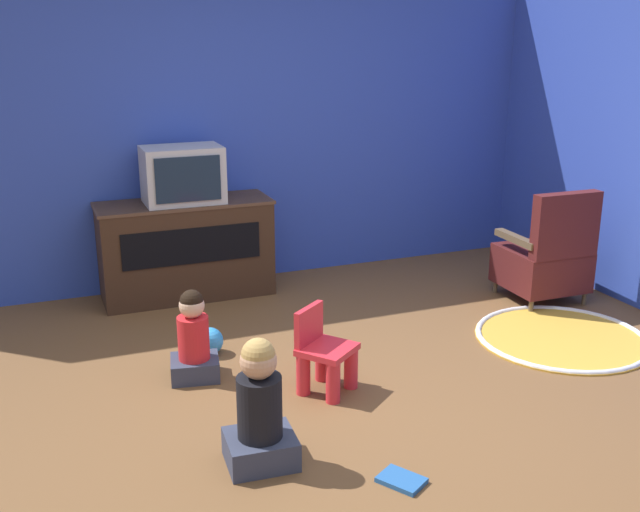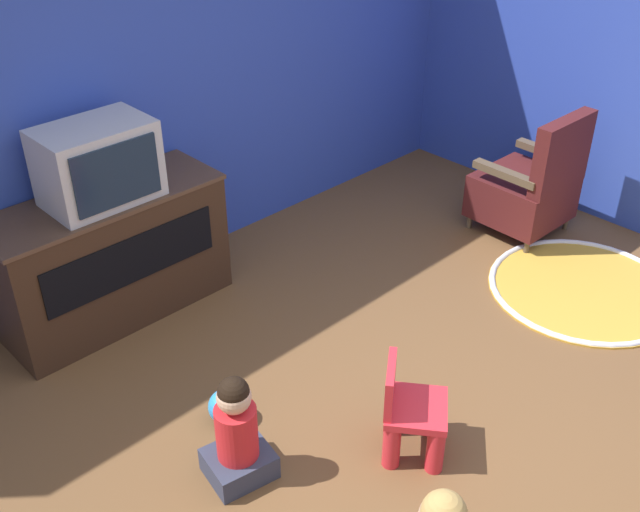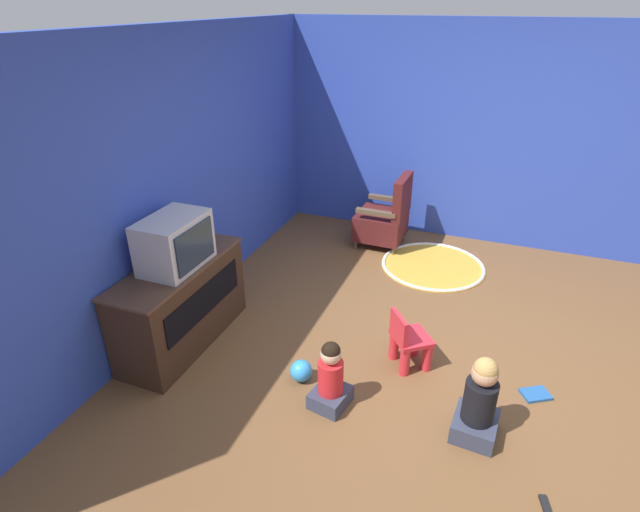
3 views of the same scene
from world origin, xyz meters
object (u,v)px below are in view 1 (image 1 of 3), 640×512
black_armchair (546,258)px  book (401,480)px  tv_cabinet (186,248)px  toy_ball (210,341)px  television (183,175)px  child_watching_center (260,410)px  yellow_kid_chair (324,357)px  child_watching_left (194,340)px

black_armchair → book: size_ratio=3.52×
tv_cabinet → toy_ball: size_ratio=7.54×
toy_ball → television: bearing=84.7°
child_watching_center → toy_ball: child_watching_center is taller
yellow_kid_chair → book: (-0.02, -0.99, -0.20)m
tv_cabinet → child_watching_center: (-0.18, -2.48, -0.11)m
black_armchair → child_watching_left: bearing=7.8°
black_armchair → book: 2.79m
yellow_kid_chair → book: yellow_kid_chair is taller
yellow_kid_chair → book: 1.01m
child_watching_left → tv_cabinet: bearing=90.2°
book → tv_cabinet: bearing=-24.3°
tv_cabinet → child_watching_center: 2.49m
child_watching_center → book: bearing=-31.7°
yellow_kid_chair → child_watching_center: 0.83m
black_armchair → child_watching_center: black_armchair is taller
tv_cabinet → book: 2.93m
toy_ball → book: (0.48, -1.73, -0.08)m
black_armchair → yellow_kid_chair: black_armchair is taller
child_watching_center → book: size_ratio=2.58×
television → toy_ball: 1.43m
book → television: bearing=-24.2°
tv_cabinet → book: size_ratio=5.24×
black_armchair → yellow_kid_chair: size_ratio=1.79×
book → child_watching_left: bearing=-7.3°
television → black_armchair: 2.82m
black_armchair → toy_ball: black_armchair is taller
child_watching_left → book: 1.58m
television → yellow_kid_chair: television is taller
yellow_kid_chair → child_watching_left: child_watching_left is taller
tv_cabinet → toy_ball: (-0.10, -1.15, -0.30)m
tv_cabinet → child_watching_center: tv_cabinet is taller
tv_cabinet → television: television is taller
television → toy_ball: bearing=-95.3°
tv_cabinet → yellow_kid_chair: tv_cabinet is taller
black_armchair → tv_cabinet: bearing=-23.0°
child_watching_left → toy_ball: 0.38m
television → tv_cabinet: bearing=90.0°
tv_cabinet → television: 0.58m
child_watching_left → child_watching_center: (0.09, -1.03, 0.04)m
book → black_armchair: bearing=-82.3°
child_watching_left → toy_ball: size_ratio=3.19×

